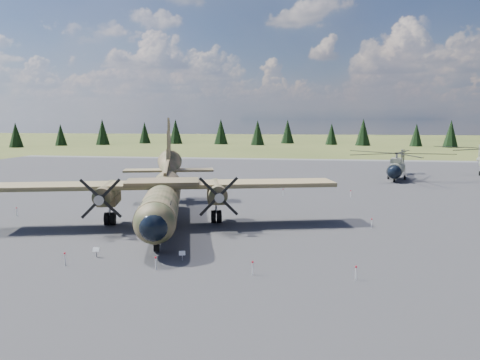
# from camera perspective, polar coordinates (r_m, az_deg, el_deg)

# --- Properties ---
(ground) EXTENTS (500.00, 500.00, 0.00)m
(ground) POSITION_cam_1_polar(r_m,az_deg,el_deg) (42.77, -6.88, -5.08)
(ground) COLOR brown
(ground) RESTS_ON ground
(apron) EXTENTS (120.00, 120.00, 0.04)m
(apron) POSITION_cam_1_polar(r_m,az_deg,el_deg) (52.28, -3.93, -2.76)
(apron) COLOR #5E5D62
(apron) RESTS_ON ground
(transport_plane) EXTENTS (29.95, 26.79, 9.95)m
(transport_plane) POSITION_cam_1_polar(r_m,az_deg,el_deg) (42.27, -9.30, -1.34)
(transport_plane) COLOR #2F381E
(transport_plane) RESTS_ON ground
(helicopter_near) EXTENTS (20.38, 21.12, 4.25)m
(helicopter_near) POSITION_cam_1_polar(r_m,az_deg,el_deg) (74.81, 18.57, 2.27)
(helicopter_near) COLOR gray
(helicopter_near) RESTS_ON ground
(info_placard_left) EXTENTS (0.44, 0.19, 0.70)m
(info_placard_left) POSITION_cam_1_polar(r_m,az_deg,el_deg) (33.17, -17.13, -8.23)
(info_placard_left) COLOR gray
(info_placard_left) RESTS_ON ground
(info_placard_right) EXTENTS (0.45, 0.30, 0.65)m
(info_placard_right) POSITION_cam_1_polar(r_m,az_deg,el_deg) (31.25, -7.07, -8.97)
(info_placard_right) COLOR gray
(info_placard_right) RESTS_ON ground
(barrier_fence) EXTENTS (33.12, 29.62, 0.85)m
(barrier_fence) POSITION_cam_1_polar(r_m,az_deg,el_deg) (42.72, -7.51, -4.41)
(barrier_fence) COLOR silver
(barrier_fence) RESTS_ON ground
(treeline) EXTENTS (285.56, 288.63, 10.96)m
(treeline) POSITION_cam_1_polar(r_m,az_deg,el_deg) (36.77, -0.59, 0.35)
(treeline) COLOR black
(treeline) RESTS_ON ground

